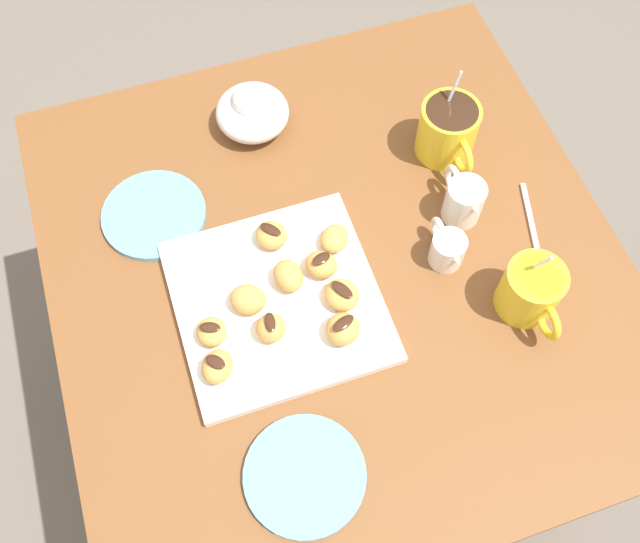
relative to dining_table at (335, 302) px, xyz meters
name	(u,v)px	position (x,y,z in m)	size (l,w,h in m)	color
ground_plane	(330,404)	(0.00, 0.00, -0.59)	(8.00, 8.00, 0.00)	#665B51
dining_table	(335,302)	(0.00, 0.00, 0.00)	(0.89, 0.86, 0.73)	brown
pastry_plate_square	(278,301)	(0.03, -0.10, 0.15)	(0.29, 0.29, 0.02)	white
coffee_mug_yellow_left	(448,130)	(-0.15, 0.24, 0.19)	(0.14, 0.09, 0.15)	yellow
coffee_mug_yellow_right	(532,290)	(0.15, 0.24, 0.19)	(0.12, 0.09, 0.14)	yellow
cream_pitcher_white	(464,200)	(-0.02, 0.21, 0.18)	(0.10, 0.06, 0.07)	white
ice_cream_bowl	(252,110)	(-0.30, -0.04, 0.18)	(0.12, 0.12, 0.09)	white
chocolate_sauce_pitcher	(447,248)	(0.04, 0.16, 0.17)	(0.09, 0.05, 0.06)	white
saucer_sky_left	(305,476)	(0.29, -0.14, 0.14)	(0.16, 0.16, 0.01)	#66A8DB
saucer_sky_right	(154,215)	(-0.17, -0.24, 0.14)	(0.16, 0.16, 0.01)	#66A8DB
loose_spoon_near_saucer	(535,239)	(0.06, 0.30, 0.14)	(0.16, 0.05, 0.01)	silver
beignet_0	(211,332)	(0.06, -0.21, 0.17)	(0.04, 0.05, 0.03)	#D19347
chocolate_drizzle_0	(210,327)	(0.06, -0.21, 0.19)	(0.03, 0.02, 0.01)	#381E11
beignet_1	(334,239)	(-0.03, 0.01, 0.17)	(0.04, 0.05, 0.03)	#D19347
beignet_2	(343,329)	(0.12, -0.03, 0.17)	(0.05, 0.05, 0.04)	#D19347
chocolate_drizzle_2	(343,323)	(0.12, -0.03, 0.19)	(0.03, 0.02, 0.01)	#381E11
beignet_3	(271,235)	(-0.06, -0.08, 0.17)	(0.05, 0.05, 0.03)	#D19347
chocolate_drizzle_3	(271,229)	(-0.06, -0.08, 0.19)	(0.03, 0.02, 0.01)	#381E11
beignet_4	(321,265)	(0.01, -0.03, 0.17)	(0.04, 0.05, 0.03)	#D19347
chocolate_drizzle_4	(321,259)	(0.01, -0.03, 0.19)	(0.03, 0.02, 0.01)	#381E11
beignet_5	(217,367)	(0.11, -0.21, 0.17)	(0.04, 0.05, 0.04)	#D19347
chocolate_drizzle_5	(215,362)	(0.11, -0.21, 0.19)	(0.03, 0.02, 0.01)	#381E11
beignet_6	(271,328)	(0.08, -0.13, 0.17)	(0.04, 0.04, 0.04)	#D19347
chocolate_drizzle_6	(270,322)	(0.08, -0.13, 0.19)	(0.03, 0.01, 0.01)	#381E11
beignet_7	(288,276)	(0.01, -0.08, 0.17)	(0.04, 0.05, 0.04)	#D19347
beignet_8	(342,295)	(0.07, -0.02, 0.17)	(0.05, 0.05, 0.03)	#D19347
chocolate_drizzle_8	(342,290)	(0.07, -0.02, 0.19)	(0.04, 0.02, 0.01)	#381E11
beignet_9	(248,299)	(0.03, -0.15, 0.17)	(0.05, 0.05, 0.04)	#D19347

